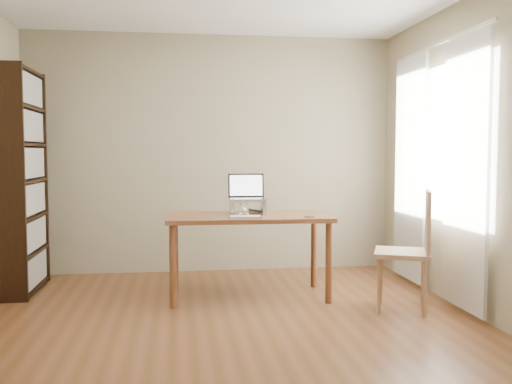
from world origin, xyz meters
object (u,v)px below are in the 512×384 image
(laptop, at_px, (247,193))
(chair, at_px, (411,245))
(desk, at_px, (249,225))
(cat, at_px, (244,208))
(keyboard, at_px, (245,217))
(bookshelf, at_px, (21,181))

(laptop, relative_size, chair, 0.34)
(chair, bearing_deg, desk, 177.56)
(desk, distance_m, cat, 0.19)
(laptop, xyz_separation_m, keyboard, (-0.06, -0.36, -0.18))
(desk, height_order, cat, cat)
(cat, distance_m, chair, 1.53)
(laptop, height_order, chair, laptop)
(bookshelf, height_order, cat, bookshelf)
(bookshelf, relative_size, chair, 2.09)
(bookshelf, bearing_deg, laptop, -9.87)
(bookshelf, xyz_separation_m, desk, (2.09, -0.50, -0.39))
(bookshelf, height_order, laptop, bookshelf)
(desk, relative_size, chair, 1.48)
(bookshelf, height_order, keyboard, bookshelf)
(keyboard, distance_m, cat, 0.34)
(chair, bearing_deg, keyboard, -173.32)
(bookshelf, distance_m, desk, 2.19)
(laptop, distance_m, chair, 1.55)
(desk, distance_m, keyboard, 0.25)
(desk, relative_size, keyboard, 5.08)
(bookshelf, height_order, desk, bookshelf)
(keyboard, bearing_deg, chair, -10.23)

